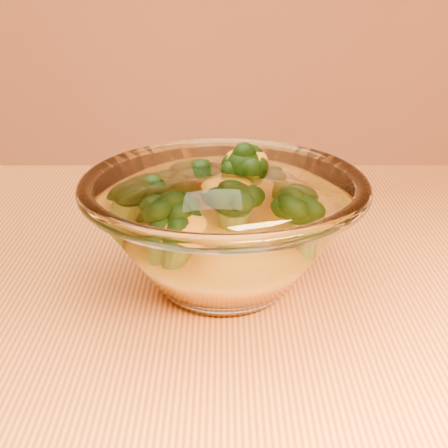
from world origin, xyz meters
name	(u,v)px	position (x,y,z in m)	size (l,w,h in m)	color
table	(214,411)	(0.00, 0.00, 0.65)	(1.20, 0.80, 0.75)	#CB803D
glass_bowl	(224,230)	(0.01, 0.05, 0.81)	(0.25, 0.25, 0.11)	white
cheese_sauce	(224,253)	(0.01, 0.05, 0.78)	(0.14, 0.14, 0.04)	orange
broccoli_heap	(210,204)	(0.00, 0.07, 0.82)	(0.16, 0.14, 0.09)	black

